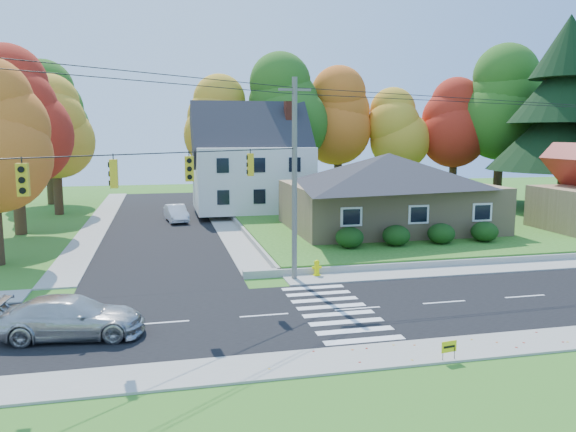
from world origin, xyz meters
name	(u,v)px	position (x,y,z in m)	size (l,w,h in m)	color
ground	(357,309)	(0.00, 0.00, 0.00)	(120.00, 120.00, 0.00)	#3D7923
road_main	(357,309)	(0.00, 0.00, 0.01)	(90.00, 8.00, 0.02)	black
road_cross	(161,221)	(-8.00, 26.00, 0.01)	(8.00, 44.00, 0.02)	black
sidewalk_north	(324,278)	(0.00, 5.00, 0.04)	(90.00, 2.00, 0.08)	#9C9A90
sidewalk_south	(408,353)	(0.00, -5.00, 0.04)	(90.00, 2.00, 0.08)	#9C9A90
lawn	(420,219)	(13.00, 21.00, 0.25)	(30.00, 30.00, 0.50)	#3D7923
ranch_house	(388,190)	(8.00, 16.00, 3.27)	(14.60, 10.60, 5.40)	tan
colonial_house	(252,164)	(0.04, 28.00, 4.58)	(10.40, 8.40, 9.60)	silver
hedge_row	(419,234)	(7.50, 9.80, 1.14)	(10.70, 1.70, 1.27)	#163A10
traffic_infrastructure	(346,185)	(-0.15, 1.35, 5.15)	(38.10, 10.66, 10.00)	#666059
tree_lot_0	(221,123)	(-2.00, 34.00, 8.31)	(6.72, 6.72, 12.51)	#3F2A19
tree_lot_1	(283,109)	(4.00, 33.00, 9.61)	(7.84, 7.84, 14.60)	#3F2A19
tree_lot_2	(339,116)	(10.00, 34.00, 8.96)	(7.28, 7.28, 13.56)	#3F2A19
tree_lot_3	(397,129)	(16.00, 33.00, 7.65)	(6.16, 6.16, 11.47)	#3F2A19
tree_lot_4	(455,123)	(22.00, 32.00, 8.31)	(6.72, 6.72, 12.51)	#3F2A19
tree_lot_5	(502,103)	(26.00, 30.00, 10.27)	(8.40, 8.40, 15.64)	#3F2A19
conifer_east_a	(565,109)	(27.00, 22.00, 9.39)	(12.80, 12.80, 16.96)	#3F2A19
tree_west_1	(13,117)	(-18.00, 22.00, 8.46)	(7.28, 7.28, 13.56)	#3F2A19
tree_west_2	(54,127)	(-17.00, 32.00, 7.81)	(6.72, 6.72, 12.51)	#3F2A19
tree_west_3	(47,115)	(-19.00, 40.00, 9.11)	(7.84, 7.84, 14.60)	#3F2A19
silver_sedan	(71,317)	(-11.23, -0.83, 0.77)	(2.10, 5.16, 1.50)	#BBBBBB
white_car	(176,213)	(-6.78, 25.38, 0.72)	(1.47, 4.23, 1.39)	silver
fire_hydrant	(317,269)	(-0.23, 5.53, 0.43)	(0.49, 0.40, 0.89)	#E8E600
yard_sign	(449,347)	(1.01, -5.86, 0.50)	(0.56, 0.11, 0.70)	black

